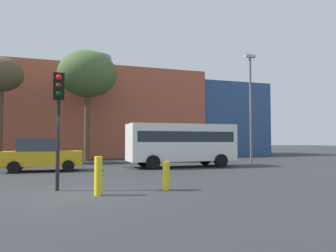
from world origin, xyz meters
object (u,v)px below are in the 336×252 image
(bollard_yellow_1, at_px, (166,176))
(parked_car_2, at_px, (42,155))
(traffic_light_island, at_px, (59,104))
(bare_tree_1, at_px, (88,75))
(bare_tree_2, at_px, (1,76))
(bollard_yellow_0, at_px, (98,176))
(white_bus, at_px, (181,142))
(street_lamp, at_px, (251,102))

(bollard_yellow_1, bearing_deg, parked_car_2, 117.40)
(parked_car_2, xyz_separation_m, traffic_light_island, (0.96, -7.52, 2.01))
(bare_tree_1, relative_size, bare_tree_2, 1.16)
(parked_car_2, distance_m, bollard_yellow_0, 9.13)
(traffic_light_island, distance_m, bollard_yellow_1, 4.35)
(bare_tree_2, bearing_deg, parked_car_2, -65.72)
(bare_tree_1, relative_size, bollard_yellow_0, 7.86)
(bare_tree_2, height_order, bollard_yellow_1, bare_tree_2)
(bollard_yellow_0, distance_m, bollard_yellow_1, 2.30)
(parked_car_2, distance_m, white_bus, 8.31)
(traffic_light_island, bearing_deg, bollard_yellow_1, 73.90)
(traffic_light_island, bearing_deg, street_lamp, 123.70)
(white_bus, bearing_deg, bare_tree_1, 122.62)
(traffic_light_island, height_order, bollard_yellow_1, traffic_light_island)
(white_bus, xyz_separation_m, traffic_light_island, (-7.32, -7.70, 1.28))
(bare_tree_2, xyz_separation_m, bollard_yellow_1, (7.85, -16.13, -6.06))
(parked_car_2, bearing_deg, traffic_light_island, -82.76)
(bollard_yellow_1, bearing_deg, white_bus, 66.18)
(bollard_yellow_1, bearing_deg, bare_tree_2, 115.96)
(traffic_light_island, distance_m, street_lamp, 15.78)
(bare_tree_2, bearing_deg, traffic_light_island, -73.83)
(traffic_light_island, height_order, bare_tree_1, bare_tree_1)
(bare_tree_1, distance_m, bare_tree_2, 6.50)
(parked_car_2, distance_m, bare_tree_2, 10.07)
(traffic_light_island, relative_size, bollard_yellow_0, 3.34)
(parked_car_2, xyz_separation_m, street_lamp, (14.05, 1.13, 3.64))
(parked_car_2, distance_m, bare_tree_1, 11.01)
(white_bus, relative_size, bare_tree_2, 0.85)
(bare_tree_1, height_order, bollard_yellow_0, bare_tree_1)
(bollard_yellow_1, bearing_deg, street_lamp, 45.13)
(bollard_yellow_0, bearing_deg, white_bus, 55.90)
(street_lamp, bearing_deg, bare_tree_2, 159.71)
(traffic_light_island, xyz_separation_m, bollard_yellow_0, (1.20, -1.34, -2.31))
(parked_car_2, height_order, bare_tree_1, bare_tree_1)
(white_bus, bearing_deg, parked_car_2, -178.73)
(street_lamp, bearing_deg, bollard_yellow_0, -139.97)
(parked_car_2, relative_size, bare_tree_2, 0.52)
(white_bus, relative_size, bollard_yellow_1, 7.13)
(bare_tree_1, distance_m, street_lamp, 13.57)
(bare_tree_1, distance_m, bollard_yellow_1, 18.37)
(traffic_light_island, bearing_deg, parked_car_2, -172.51)
(traffic_light_island, bearing_deg, bare_tree_1, 173.06)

